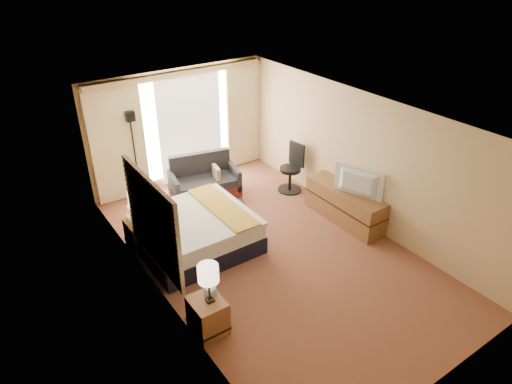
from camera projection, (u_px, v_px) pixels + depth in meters
floor at (270, 250)px, 8.33m from camera, size 4.20×7.00×0.02m
ceiling at (272, 115)px, 7.07m from camera, size 4.20×7.00×0.02m
wall_back at (179, 127)px, 10.22m from camera, size 4.20×0.02×2.60m
wall_front at (453, 309)px, 5.18m from camera, size 4.20×0.02×2.60m
wall_left at (155, 227)px, 6.66m from camera, size 0.02×7.00×2.60m
wall_right at (359, 158)px, 8.74m from camera, size 0.02×7.00×2.60m
headboard at (152, 221)px, 6.83m from camera, size 0.06×1.85×1.50m
nightstand_left at (208, 315)px, 6.51m from camera, size 0.45×0.52×0.55m
nightstand_right at (140, 234)px, 8.31m from camera, size 0.45×0.52×0.55m
media_dresser at (344, 205)px, 9.07m from camera, size 0.50×1.80×0.70m
window at (189, 124)px, 10.31m from camera, size 2.30×0.02×2.30m
curtains at (180, 124)px, 10.08m from camera, size 4.12×0.19×2.56m
bed at (195, 232)px, 8.25m from camera, size 1.95×1.78×0.95m
loveseat at (204, 183)px, 9.99m from camera, size 1.59×1.07×0.92m
floor_lamp at (133, 137)px, 9.47m from camera, size 0.25×0.25×1.94m
desk_chair at (292, 170)px, 10.13m from camera, size 0.53×0.53×1.10m
lamp_left at (208, 274)px, 6.14m from camera, size 0.29×0.29×0.62m
lamp_right at (136, 199)px, 7.94m from camera, size 0.28×0.28×0.59m
tissue_box at (210, 291)px, 6.47m from camera, size 0.15×0.15×0.11m
telephone at (138, 217)px, 8.23m from camera, size 0.19×0.16×0.07m
television at (357, 183)px, 8.53m from camera, size 0.46×0.96×0.56m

